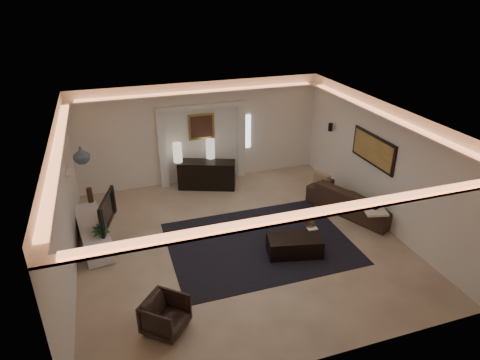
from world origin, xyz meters
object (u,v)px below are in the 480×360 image
object	(u,v)px
coffee_table	(294,245)
armchair	(165,315)
console	(207,175)
sofa	(353,200)

from	to	relation	value
coffee_table	armchair	size ratio (longest dim) A/B	1.69
console	sofa	xyz separation A→B (m)	(3.18, -2.51, -0.06)
coffee_table	armchair	xyz separation A→B (m)	(-2.98, -1.33, 0.10)
sofa	armchair	bearing A→B (deg)	91.86
console	coffee_table	world-z (taller)	console
coffee_table	sofa	bearing A→B (deg)	40.94
sofa	armchair	size ratio (longest dim) A/B	3.42
console	armchair	distance (m)	5.41
coffee_table	armchair	bearing A→B (deg)	-143.88
coffee_table	console	bearing A→B (deg)	117.23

